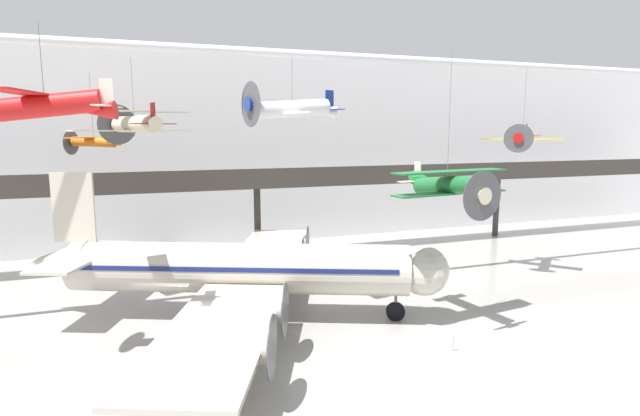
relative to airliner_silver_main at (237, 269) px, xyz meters
name	(u,v)px	position (x,y,z in m)	size (l,w,h in m)	color
ground_plane	(373,378)	(5.18, -11.08, -3.55)	(260.00, 260.00, 0.00)	#9E9B96
hangar_back_wall	(242,148)	(5.18, 24.63, 7.53)	(140.00, 3.00, 22.16)	white
mezzanine_walkway	(259,184)	(5.18, 15.83, 4.18)	(110.00, 3.20, 9.36)	#38332D
ceiling_truss_beam	(295,54)	(5.18, 2.83, 15.09)	(120.00, 0.60, 0.60)	silver
airliner_silver_main	(237,269)	(0.00, 0.00, 0.00)	(28.07, 32.93, 10.23)	beige
suspended_plane_white_twin	(292,109)	(4.87, 2.60, 11.06)	(7.55, 9.12, 5.06)	silver
suspended_plane_cream_biplane	(134,124)	(-6.25, 6.57, 10.02)	(8.69, 7.56, 6.39)	beige
suspended_plane_yellow_lowwing	(523,136)	(25.69, 2.02, 9.00)	(5.61, 5.73, 7.11)	yellow
suspended_plane_orange_highwing	(94,141)	(-10.02, 17.91, 8.50)	(5.51, 6.13, 7.53)	orange
suspended_plane_red_highwing	(45,105)	(-10.31, -4.88, 10.78)	(7.03, 8.44, 5.23)	red
suspended_plane_green_biplane	(447,185)	(12.77, -5.97, 6.02)	(8.56, 7.01, 10.50)	#1E6B33
stanchion_barrier	(453,347)	(11.02, -9.79, -3.22)	(0.36, 0.36, 1.08)	#B2B5BA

